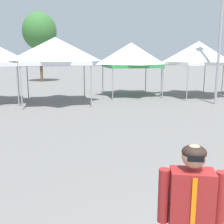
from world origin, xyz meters
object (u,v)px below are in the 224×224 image
at_px(canopy_tent_far_right, 131,55).
at_px(tree_behind_tents_right, 40,31).
at_px(canopy_tent_behind_center, 198,53).
at_px(canopy_tent_right_of_center, 56,51).
at_px(light_pole_opposite_side, 222,11).
at_px(person_foreground, 190,216).

bearing_deg(canopy_tent_far_right, tree_behind_tents_right, 114.59).
relative_size(canopy_tent_behind_center, tree_behind_tents_right, 0.52).
height_order(canopy_tent_far_right, tree_behind_tents_right, tree_behind_tents_right).
distance_m(canopy_tent_right_of_center, canopy_tent_far_right, 5.33).
relative_size(canopy_tent_far_right, tree_behind_tents_right, 0.51).
distance_m(canopy_tent_behind_center, light_pole_opposite_side, 3.69).
bearing_deg(tree_behind_tents_right, person_foreground, -88.18).
bearing_deg(canopy_tent_behind_center, light_pole_opposite_side, -102.28).
bearing_deg(canopy_tent_far_right, canopy_tent_right_of_center, -158.96).
bearing_deg(canopy_tent_right_of_center, canopy_tent_far_right, 21.04).
bearing_deg(light_pole_opposite_side, person_foreground, -126.46).
bearing_deg(tree_behind_tents_right, canopy_tent_right_of_center, -87.82).
bearing_deg(canopy_tent_far_right, canopy_tent_behind_center, -20.18).
xyz_separation_m(canopy_tent_far_right, tree_behind_tents_right, (-5.51, 12.03, 2.33)).
bearing_deg(person_foreground, tree_behind_tents_right, 91.82).
relative_size(canopy_tent_right_of_center, light_pole_opposite_side, 0.44).
relative_size(canopy_tent_far_right, light_pole_opposite_side, 0.41).
xyz_separation_m(canopy_tent_behind_center, person_foreground, (-8.66, -13.83, -1.74)).
bearing_deg(light_pole_opposite_side, tree_behind_tents_right, 118.29).
xyz_separation_m(canopy_tent_behind_center, light_pole_opposite_side, (-0.65, -2.99, 2.07)).
distance_m(canopy_tent_far_right, tree_behind_tents_right, 13.44).
relative_size(light_pole_opposite_side, tree_behind_tents_right, 1.25).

